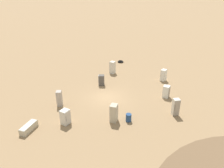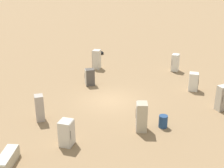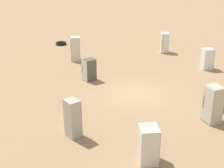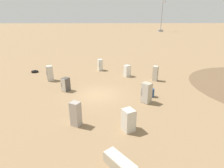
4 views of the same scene
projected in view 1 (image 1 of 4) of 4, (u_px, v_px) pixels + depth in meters
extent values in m
plane|color=#937551|center=(107.00, 98.00, 26.08)|extent=(1000.00, 1000.00, 0.00)
cube|color=#B2A88E|center=(29.00, 128.00, 20.28)|extent=(1.94, 1.67, 0.61)
cube|color=beige|center=(28.00, 125.00, 20.13)|extent=(1.86, 1.61, 0.04)
cube|color=#A89E93|center=(59.00, 98.00, 24.09)|extent=(0.81, 0.84, 1.79)
cube|color=silver|center=(60.00, 97.00, 24.39)|extent=(0.47, 0.32, 1.71)
cylinder|color=#2D2D2D|center=(62.00, 96.00, 24.39)|extent=(0.02, 0.02, 0.63)
cube|color=beige|center=(65.00, 117.00, 21.06)|extent=(1.00, 0.95, 1.54)
cube|color=#BCB7AD|center=(68.00, 118.00, 20.88)|extent=(0.71, 0.35, 1.48)
cylinder|color=#2D2D2D|center=(66.00, 119.00, 20.62)|extent=(0.02, 0.02, 0.54)
cube|color=silver|center=(164.00, 75.00, 30.14)|extent=(0.86, 0.80, 1.65)
cube|color=silver|center=(162.00, 76.00, 29.88)|extent=(0.21, 0.59, 1.58)
cylinder|color=#2D2D2D|center=(161.00, 75.00, 29.95)|extent=(0.02, 0.02, 0.58)
cube|color=#4C4742|center=(101.00, 80.00, 28.93)|extent=(0.96, 0.94, 1.41)
cube|color=beige|center=(99.00, 80.00, 28.94)|extent=(0.39, 0.53, 1.36)
cylinder|color=#2D2D2D|center=(99.00, 79.00, 29.11)|extent=(0.02, 0.02, 0.49)
cube|color=silver|center=(166.00, 92.00, 25.89)|extent=(0.93, 0.94, 1.49)
cube|color=gray|center=(169.00, 92.00, 25.73)|extent=(0.60, 0.34, 1.43)
cylinder|color=#2D2D2D|center=(169.00, 93.00, 25.49)|extent=(0.02, 0.02, 0.52)
cube|color=beige|center=(113.00, 68.00, 32.48)|extent=(0.92, 0.90, 1.86)
cube|color=gray|center=(111.00, 67.00, 32.64)|extent=(0.64, 0.32, 1.79)
cylinder|color=#2D2D2D|center=(111.00, 66.00, 32.81)|extent=(0.02, 0.02, 0.65)
cube|color=beige|center=(176.00, 107.00, 22.44)|extent=(0.83, 0.79, 1.84)
cube|color=gray|center=(177.00, 108.00, 22.17)|extent=(0.58, 0.30, 1.76)
cylinder|color=#2D2D2D|center=(175.00, 108.00, 22.08)|extent=(0.02, 0.02, 0.64)
cube|color=#B2A88E|center=(114.00, 113.00, 21.37)|extent=(1.01, 0.99, 1.87)
cube|color=#BCB7AD|center=(111.00, 113.00, 21.45)|extent=(0.62, 0.51, 1.79)
cylinder|color=#2D2D2D|center=(111.00, 110.00, 21.66)|extent=(0.02, 0.02, 0.65)
torus|color=black|center=(121.00, 62.00, 37.19)|extent=(0.98, 0.98, 0.25)
cylinder|color=navy|center=(129.00, 118.00, 21.60)|extent=(0.56, 0.56, 0.80)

